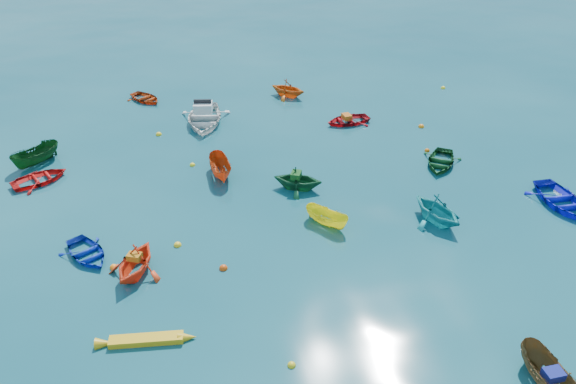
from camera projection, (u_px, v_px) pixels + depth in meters
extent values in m
plane|color=#0A414E|center=(317.00, 256.00, 25.56)|extent=(160.00, 160.00, 0.00)
imported|color=#0D28A7|center=(88.00, 256.00, 25.55)|extent=(3.07, 3.42, 0.58)
imported|color=#0F15C6|center=(560.00, 204.00, 29.15)|extent=(2.95, 3.93, 0.77)
imported|color=#F23D16|center=(137.00, 273.00, 24.57)|extent=(3.47, 3.64, 1.49)
imported|color=yellow|center=(327.00, 224.00, 27.66)|extent=(2.19, 2.53, 0.95)
imported|color=#0F421C|center=(440.00, 165.00, 32.66)|extent=(3.68, 3.86, 0.65)
imported|color=teal|center=(435.00, 221.00, 27.90)|extent=(3.28, 3.56, 1.56)
imported|color=red|center=(41.00, 182.00, 31.05)|extent=(3.58, 3.13, 0.62)
imported|color=#C14012|center=(221.00, 175.00, 31.63)|extent=(1.12, 2.94, 1.14)
imported|color=#13532C|center=(298.00, 189.00, 30.45)|extent=(3.36, 3.21, 1.37)
imported|color=#A40D14|center=(348.00, 123.00, 37.40)|extent=(3.16, 2.40, 0.62)
imported|color=#A7340D|center=(146.00, 101.00, 40.55)|extent=(3.18, 3.39, 0.57)
imported|color=orange|center=(288.00, 96.00, 41.24)|extent=(3.47, 3.46, 1.38)
imported|color=#0F4217|center=(38.00, 164.00, 32.76)|extent=(3.08, 2.83, 1.18)
imported|color=silver|center=(204.00, 123.00, 37.40)|extent=(4.33, 5.33, 1.58)
cube|color=navy|center=(553.00, 374.00, 19.06)|extent=(0.67, 0.52, 0.32)
cube|color=#C56F14|center=(134.00, 257.00, 24.14)|extent=(0.71, 0.66, 0.28)
cube|color=#134C17|center=(296.00, 175.00, 30.01)|extent=(0.76, 0.83, 0.32)
cube|color=#D05F15|center=(347.00, 117.00, 37.12)|extent=(0.57, 0.71, 0.32)
sphere|color=#CF440B|center=(223.00, 269.00, 24.82)|extent=(0.38, 0.38, 0.38)
sphere|color=gold|center=(292.00, 366.00, 20.28)|extent=(0.31, 0.31, 0.31)
sphere|color=orange|center=(424.00, 211.00, 28.64)|extent=(0.37, 0.37, 0.37)
sphere|color=yellow|center=(178.00, 246.00, 26.22)|extent=(0.37, 0.37, 0.37)
sphere|color=orange|center=(114.00, 268.00, 24.87)|extent=(0.36, 0.36, 0.36)
sphere|color=yellow|center=(193.00, 165.00, 32.58)|extent=(0.32, 0.32, 0.32)
sphere|color=orange|center=(421.00, 127.00, 36.87)|extent=(0.39, 0.39, 0.39)
sphere|color=yellow|center=(159.00, 135.00, 35.90)|extent=(0.38, 0.38, 0.38)
sphere|color=#D2600B|center=(427.00, 151.00, 34.07)|extent=(0.32, 0.32, 0.32)
sphere|color=yellow|center=(443.00, 88.00, 42.50)|extent=(0.35, 0.35, 0.35)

